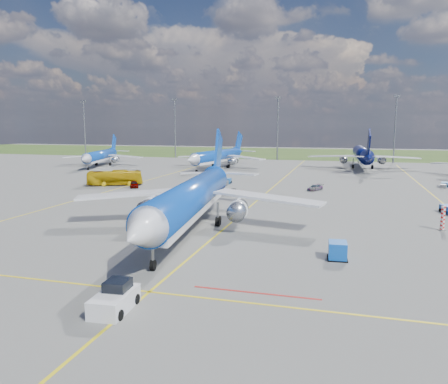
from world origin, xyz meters
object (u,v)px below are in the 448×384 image
(bg_jet_n, at_px, (362,168))
(main_airliner, at_px, (192,230))
(warning_post, at_px, (443,218))
(bg_jet_nnw, at_px, (217,168))
(pushback_tug, at_px, (115,299))
(baggage_tug_c, at_px, (226,182))
(service_car_a, at_px, (134,184))
(service_car_b, at_px, (235,192))
(baggage_tug_e, at_px, (444,185))
(apron_bus, at_px, (115,178))
(uld_container, at_px, (338,250))
(service_car_c, at_px, (315,188))
(bg_jet_nw, at_px, (101,166))

(bg_jet_n, distance_m, main_airliner, 90.74)
(warning_post, xyz_separation_m, bg_jet_nnw, (-48.32, 65.92, -1.50))
(bg_jet_n, distance_m, pushback_tug, 112.92)
(bg_jet_n, distance_m, baggage_tug_c, 55.03)
(warning_post, height_order, service_car_a, warning_post)
(pushback_tug, bearing_deg, service_car_a, 112.07)
(service_car_b, xyz_separation_m, baggage_tug_e, (39.23, 21.19, -0.11))
(pushback_tug, distance_m, apron_bus, 65.20)
(uld_container, distance_m, service_car_c, 44.81)
(bg_jet_nw, xyz_separation_m, service_car_a, (31.69, -39.63, 0.68))
(bg_jet_nnw, bearing_deg, main_airliner, -67.34)
(bg_jet_nw, bearing_deg, main_airliner, -65.87)
(service_car_b, distance_m, baggage_tug_c, 14.60)
(warning_post, relative_size, pushback_tug, 0.51)
(main_airliner, bearing_deg, service_car_a, 120.51)
(apron_bus, bearing_deg, pushback_tug, -178.13)
(warning_post, relative_size, main_airliner, 0.07)
(bg_jet_n, height_order, service_car_a, bg_jet_n)
(pushback_tug, distance_m, baggage_tug_c, 65.42)
(apron_bus, height_order, service_car_c, apron_bus)
(bg_jet_nnw, xyz_separation_m, bg_jet_n, (41.36, 13.60, 0.00))
(bg_jet_nnw, height_order, apron_bus, bg_jet_nnw)
(pushback_tug, height_order, service_car_b, pushback_tug)
(bg_jet_n, bearing_deg, service_car_c, 75.99)
(pushback_tug, relative_size, service_car_a, 1.49)
(service_car_b, relative_size, baggage_tug_c, 0.78)
(bg_jet_nnw, xyz_separation_m, baggage_tug_e, (56.41, -25.24, 0.46))
(pushback_tug, distance_m, baggage_tug_e, 80.33)
(bg_jet_nw, height_order, baggage_tug_e, bg_jet_nw)
(uld_container, relative_size, baggage_tug_e, 0.47)
(bg_jet_nnw, bearing_deg, baggage_tug_c, -61.66)
(service_car_a, bearing_deg, pushback_tug, -92.90)
(baggage_tug_e, bearing_deg, main_airliner, -111.40)
(warning_post, distance_m, service_car_b, 36.75)
(pushback_tug, height_order, baggage_tug_e, pushback_tug)
(bg_jet_nw, relative_size, baggage_tug_c, 6.76)
(warning_post, distance_m, baggage_tug_c, 49.26)
(warning_post, distance_m, bg_jet_n, 79.84)
(bg_jet_n, height_order, pushback_tug, bg_jet_n)
(bg_jet_n, xyz_separation_m, apron_bus, (-52.02, -54.40, 1.61))
(bg_jet_n, distance_m, service_car_b, 64.71)
(bg_jet_nw, height_order, service_car_b, bg_jet_nw)
(main_airliner, height_order, uld_container, main_airliner)
(warning_post, relative_size, baggage_tug_c, 0.57)
(service_car_b, bearing_deg, warning_post, -136.28)
(uld_container, bearing_deg, bg_jet_n, 83.12)
(pushback_tug, xyz_separation_m, service_car_c, (9.58, 60.74, -0.23))
(uld_container, bearing_deg, apron_bus, 135.38)
(warning_post, height_order, main_airliner, main_airliner)
(bg_jet_nnw, bearing_deg, service_car_c, -41.37)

